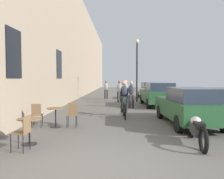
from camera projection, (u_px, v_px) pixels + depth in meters
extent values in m
plane|color=#5B5954|center=(99.00, 167.00, 4.52)|extent=(88.00, 88.00, 0.00)
cube|color=tan|center=(71.00, 41.00, 18.35)|extent=(0.50, 68.00, 9.91)
cube|color=black|center=(14.00, 53.00, 7.63)|extent=(0.04, 1.10, 1.70)
cube|color=black|center=(59.00, 64.00, 13.56)|extent=(0.04, 1.10, 1.70)
cylinder|color=black|center=(30.00, 144.00, 6.09)|extent=(0.40, 0.40, 0.02)
cylinder|color=black|center=(29.00, 132.00, 6.07)|extent=(0.05, 0.05, 0.67)
cylinder|color=brown|center=(29.00, 119.00, 6.05)|extent=(0.64, 0.64, 0.02)
cylinder|color=black|center=(11.00, 144.00, 5.38)|extent=(0.02, 0.02, 0.45)
cylinder|color=black|center=(18.00, 140.00, 5.70)|extent=(0.02, 0.02, 0.45)
cylinder|color=black|center=(23.00, 144.00, 5.33)|extent=(0.02, 0.02, 0.45)
cylinder|color=black|center=(30.00, 141.00, 5.65)|extent=(0.02, 0.02, 0.45)
cube|color=brown|center=(20.00, 133.00, 5.51)|extent=(0.42, 0.42, 0.02)
cube|color=brown|center=(27.00, 124.00, 5.47)|extent=(0.06, 0.34, 0.42)
cylinder|color=black|center=(56.00, 127.00, 8.27)|extent=(0.40, 0.40, 0.02)
cylinder|color=black|center=(56.00, 118.00, 8.25)|extent=(0.05, 0.05, 0.67)
cylinder|color=brown|center=(56.00, 108.00, 8.23)|extent=(0.64, 0.64, 0.02)
cylinder|color=black|center=(34.00, 120.00, 8.41)|extent=(0.02, 0.02, 0.45)
cylinder|color=black|center=(43.00, 120.00, 8.46)|extent=(0.02, 0.02, 0.45)
cylinder|color=black|center=(32.00, 122.00, 8.09)|extent=(0.02, 0.02, 0.45)
cylinder|color=black|center=(41.00, 122.00, 8.14)|extent=(0.02, 0.02, 0.45)
cube|color=brown|center=(37.00, 115.00, 8.26)|extent=(0.44, 0.44, 0.02)
cube|color=brown|center=(36.00, 110.00, 8.07)|extent=(0.34, 0.07, 0.42)
cylinder|color=black|center=(76.00, 122.00, 8.09)|extent=(0.02, 0.02, 0.45)
cylinder|color=black|center=(67.00, 122.00, 8.07)|extent=(0.02, 0.02, 0.45)
cylinder|color=black|center=(77.00, 120.00, 8.41)|extent=(0.02, 0.02, 0.45)
cylinder|color=black|center=(68.00, 120.00, 8.40)|extent=(0.02, 0.02, 0.45)
cube|color=brown|center=(72.00, 115.00, 8.23)|extent=(0.41, 0.41, 0.02)
cube|color=brown|center=(72.00, 108.00, 8.40)|extent=(0.34, 0.05, 0.42)
torus|color=black|center=(125.00, 112.00, 9.83)|extent=(0.07, 0.71, 0.71)
torus|color=black|center=(124.00, 109.00, 10.88)|extent=(0.07, 0.71, 0.71)
cylinder|color=#2D6B38|center=(124.00, 103.00, 10.78)|extent=(0.04, 0.22, 0.58)
cylinder|color=#2D6B38|center=(124.00, 97.00, 10.26)|extent=(0.06, 0.83, 0.14)
cylinder|color=#2D6B38|center=(125.00, 104.00, 9.84)|extent=(0.04, 0.09, 0.67)
cylinder|color=#2D6B38|center=(124.00, 109.00, 10.38)|extent=(0.06, 1.00, 0.12)
cylinder|color=black|center=(125.00, 97.00, 9.85)|extent=(0.52, 0.04, 0.03)
ellipsoid|color=black|center=(124.00, 97.00, 10.67)|extent=(0.12, 0.24, 0.06)
ellipsoid|color=#2D3342|center=(124.00, 91.00, 10.58)|extent=(0.35, 0.36, 0.59)
sphere|color=tan|center=(124.00, 83.00, 10.52)|extent=(0.22, 0.22, 0.22)
cylinder|color=#26262D|center=(126.00, 105.00, 10.53)|extent=(0.14, 0.40, 0.75)
cylinder|color=#26262D|center=(122.00, 105.00, 10.53)|extent=(0.14, 0.40, 0.75)
cylinder|color=#2D3342|center=(128.00, 92.00, 10.19)|extent=(0.12, 0.75, 0.48)
cylinder|color=#2D3342|center=(121.00, 92.00, 10.19)|extent=(0.09, 0.74, 0.48)
cylinder|color=#26262D|center=(130.00, 102.00, 13.67)|extent=(0.14, 0.14, 0.81)
cylinder|color=#26262D|center=(133.00, 102.00, 13.65)|extent=(0.14, 0.14, 0.81)
ellipsoid|color=#2D3342|center=(131.00, 90.00, 13.62)|extent=(0.36, 0.26, 0.64)
sphere|color=tan|center=(131.00, 83.00, 13.60)|extent=(0.22, 0.22, 0.22)
cylinder|color=#26262D|center=(124.00, 98.00, 15.96)|extent=(0.14, 0.14, 0.85)
cylinder|color=#26262D|center=(127.00, 98.00, 15.97)|extent=(0.14, 0.14, 0.85)
ellipsoid|color=#9E9384|center=(126.00, 88.00, 15.93)|extent=(0.36, 0.27, 0.67)
sphere|color=tan|center=(126.00, 81.00, 15.91)|extent=(0.22, 0.22, 0.22)
cylinder|color=#26262D|center=(121.00, 96.00, 17.62)|extent=(0.14, 0.14, 0.82)
cylinder|color=#26262D|center=(118.00, 96.00, 17.62)|extent=(0.14, 0.14, 0.82)
ellipsoid|color=#9E9384|center=(119.00, 87.00, 17.59)|extent=(0.34, 0.25, 0.65)
sphere|color=brown|center=(119.00, 82.00, 17.57)|extent=(0.22, 0.22, 0.22)
cylinder|color=#26262D|center=(105.00, 94.00, 20.24)|extent=(0.14, 0.14, 0.80)
cylinder|color=#26262D|center=(107.00, 94.00, 20.25)|extent=(0.14, 0.14, 0.80)
ellipsoid|color=#9E9384|center=(106.00, 86.00, 20.21)|extent=(0.36, 0.26, 0.63)
sphere|color=brown|center=(106.00, 82.00, 20.19)|extent=(0.22, 0.22, 0.22)
cylinder|color=black|center=(137.00, 73.00, 17.44)|extent=(0.12, 0.12, 4.60)
sphere|color=silver|center=(137.00, 41.00, 17.32)|extent=(0.32, 0.32, 0.32)
cube|color=#23512D|center=(188.00, 108.00, 8.75)|extent=(1.86, 4.18, 0.67)
cube|color=#283342|center=(193.00, 95.00, 8.23)|extent=(1.51, 2.28, 0.50)
cylinder|color=black|center=(160.00, 112.00, 10.11)|extent=(0.21, 0.60, 0.59)
cylinder|color=black|center=(194.00, 112.00, 10.13)|extent=(0.21, 0.60, 0.59)
cylinder|color=black|center=(179.00, 124.00, 7.40)|extent=(0.21, 0.60, 0.59)
cube|color=#23512D|center=(157.00, 96.00, 14.89)|extent=(1.92, 4.41, 0.71)
cube|color=#283342|center=(159.00, 87.00, 14.33)|extent=(1.58, 2.40, 0.53)
cylinder|color=black|center=(142.00, 99.00, 16.34)|extent=(0.22, 0.63, 0.63)
cylinder|color=black|center=(164.00, 99.00, 16.34)|extent=(0.22, 0.63, 0.63)
cylinder|color=black|center=(148.00, 103.00, 13.46)|extent=(0.22, 0.63, 0.63)
cylinder|color=black|center=(175.00, 103.00, 13.46)|extent=(0.22, 0.63, 0.63)
cube|color=beige|center=(150.00, 92.00, 20.19)|extent=(1.84, 4.27, 0.69)
cube|color=#283342|center=(151.00, 85.00, 19.65)|extent=(1.52, 2.32, 0.51)
cylinder|color=black|center=(139.00, 94.00, 21.60)|extent=(0.21, 0.61, 0.61)
cylinder|color=black|center=(155.00, 94.00, 21.60)|extent=(0.21, 0.61, 0.61)
cylinder|color=black|center=(143.00, 97.00, 18.81)|extent=(0.21, 0.61, 0.61)
cylinder|color=black|center=(162.00, 97.00, 18.81)|extent=(0.21, 0.61, 0.61)
torus|color=black|center=(191.00, 127.00, 6.86)|extent=(0.17, 0.70, 0.69)
torus|color=black|center=(203.00, 140.00, 5.43)|extent=(0.18, 0.71, 0.70)
cube|color=#333338|center=(197.00, 129.00, 6.14)|extent=(0.33, 0.78, 0.28)
ellipsoid|color=beige|center=(196.00, 121.00, 6.23)|extent=(0.34, 0.55, 0.24)
cube|color=black|center=(199.00, 124.00, 5.85)|extent=(0.29, 0.47, 0.10)
cylinder|color=black|center=(192.00, 110.00, 6.73)|extent=(0.62, 0.11, 0.03)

